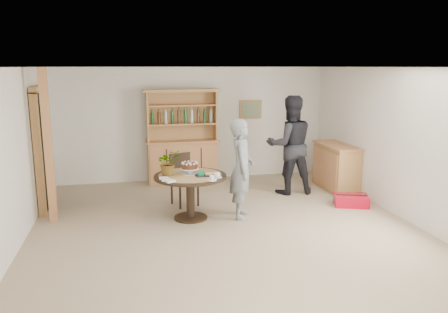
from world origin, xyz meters
TOP-DOWN VIEW (x-y plane):
  - ground at (0.00, 0.00)m, footprint 7.00×7.00m
  - room_shell at (0.00, 0.01)m, footprint 6.04×7.04m
  - doorway at (-2.93, 2.00)m, footprint 0.13×1.10m
  - pine_post at (-2.70, 1.20)m, footprint 0.12×0.12m
  - hutch at (-0.30, 3.24)m, footprint 1.62×0.54m
  - sideboard at (2.74, 2.00)m, footprint 0.54×1.26m
  - dining_table at (-0.47, 0.84)m, footprint 1.20×1.20m
  - dining_chair at (-0.50, 1.67)m, footprint 0.53×0.53m
  - birthday_cake at (-0.47, 0.89)m, footprint 0.30×0.30m
  - flower_vase at (-0.82, 0.89)m, footprint 0.47×0.44m
  - gift_tray at (-0.26, 0.72)m, footprint 0.30×0.20m
  - coffee_cup_a at (-0.07, 0.56)m, footprint 0.15×0.15m
  - coffee_cup_b at (-0.19, 0.39)m, footprint 0.15×0.15m
  - napkins at (-0.88, 0.53)m, footprint 0.24×0.33m
  - teen_boy at (0.38, 0.74)m, footprint 0.54×0.69m
  - adult_person at (1.68, 1.94)m, footprint 0.99×0.79m
  - red_suitcase at (2.50, 0.89)m, footprint 0.70×0.57m

SIDE VIEW (x-z plane):
  - ground at x=0.00m, z-range 0.00..0.00m
  - red_suitcase at x=2.50m, z-range 0.00..0.21m
  - sideboard at x=2.74m, z-range 0.00..0.94m
  - dining_chair at x=-0.50m, z-range 0.06..1.01m
  - dining_table at x=-0.47m, z-range 0.22..0.98m
  - hutch at x=-0.30m, z-range -0.33..1.71m
  - napkins at x=-0.88m, z-range 0.76..0.79m
  - gift_tray at x=-0.26m, z-range 0.75..0.83m
  - coffee_cup_b at x=-0.19m, z-range 0.75..0.84m
  - coffee_cup_a at x=-0.07m, z-range 0.76..0.84m
  - teen_boy at x=0.38m, z-range 0.00..1.68m
  - birthday_cake at x=-0.47m, z-range 0.78..0.98m
  - flower_vase at x=-0.82m, z-range 0.76..1.18m
  - adult_person at x=1.68m, z-range 0.00..1.96m
  - doorway at x=-2.93m, z-range 0.02..2.20m
  - pine_post at x=-2.70m, z-range 0.00..2.50m
  - room_shell at x=0.00m, z-range 0.48..3.00m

